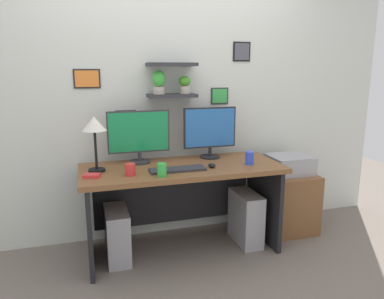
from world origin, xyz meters
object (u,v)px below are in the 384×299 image
at_px(desk, 181,188).
at_px(monitor_right, 210,131).
at_px(pen_cup, 162,170).
at_px(water_cup, 249,158).
at_px(computer_mouse, 212,166).
at_px(monitor_left, 139,135).
at_px(printer, 289,164).
at_px(keyboard, 177,169).
at_px(computer_tower_right, 246,218).
at_px(drawer_cabinet, 287,201).
at_px(computer_tower_left, 117,234).
at_px(coffee_mug, 130,169).
at_px(scissors_tray, 92,176).
at_px(desk_lamp, 94,128).

bearing_deg(desk, monitor_right, 27.10).
distance_m(pen_cup, water_cup, 0.79).
bearing_deg(computer_mouse, monitor_left, 148.74).
bearing_deg(pen_cup, printer, 15.67).
relative_size(monitor_left, keyboard, 1.19).
xyz_separation_m(water_cup, computer_tower_right, (0.03, 0.09, -0.57)).
distance_m(desk, drawer_cabinet, 1.12).
relative_size(water_cup, computer_tower_right, 0.24).
relative_size(pen_cup, printer, 0.26).
height_order(computer_mouse, computer_tower_left, computer_mouse).
xyz_separation_m(computer_mouse, computer_tower_left, (-0.77, 0.12, -0.55)).
distance_m(coffee_mug, pen_cup, 0.24).
bearing_deg(computer_tower_left, water_cup, -6.29).
bearing_deg(water_cup, computer_tower_left, 173.71).
height_order(scissors_tray, computer_tower_right, scissors_tray).
xyz_separation_m(desk, computer_tower_right, (0.58, -0.08, -0.31)).
bearing_deg(computer_tower_left, monitor_left, 41.73).
height_order(coffee_mug, pen_cup, pen_cup).
distance_m(monitor_left, computer_mouse, 0.67).
relative_size(coffee_mug, water_cup, 0.82).
distance_m(coffee_mug, computer_tower_right, 1.17).
bearing_deg(scissors_tray, desk, 13.00).
xyz_separation_m(computer_mouse, drawer_cabinet, (0.87, 0.23, -0.48)).
relative_size(scissors_tray, drawer_cabinet, 0.21).
bearing_deg(desk_lamp, computer_mouse, -9.16).
xyz_separation_m(scissors_tray, drawer_cabinet, (1.81, 0.24, -0.48)).
xyz_separation_m(monitor_left, keyboard, (0.24, -0.34, -0.23)).
xyz_separation_m(monitor_right, scissors_tray, (-1.04, -0.33, -0.23)).
bearing_deg(drawer_cabinet, desk, -176.40).
relative_size(desk, scissors_tray, 13.71).
relative_size(monitor_right, computer_tower_left, 1.13).
bearing_deg(drawer_cabinet, monitor_right, 173.06).
bearing_deg(monitor_left, desk, -27.10).
bearing_deg(water_cup, keyboard, -178.91).
bearing_deg(coffee_mug, monitor_left, 70.73).
bearing_deg(computer_tower_right, keyboard, -171.06).
distance_m(desk_lamp, scissors_tray, 0.36).
bearing_deg(coffee_mug, pen_cup, -24.89).
bearing_deg(printer, desk, -176.40).
bearing_deg(computer_tower_left, coffee_mug, -54.69).
bearing_deg(monitor_right, computer_mouse, -106.48).
bearing_deg(monitor_right, pen_cup, -139.49).
bearing_deg(scissors_tray, computer_tower_left, 35.04).
bearing_deg(keyboard, monitor_left, 125.65).
height_order(coffee_mug, scissors_tray, coffee_mug).
bearing_deg(drawer_cabinet, scissors_tray, -172.59).
bearing_deg(scissors_tray, computer_tower_right, 3.98).
bearing_deg(desk_lamp, scissors_tray, -106.59).
distance_m(computer_mouse, computer_tower_left, 0.96).
distance_m(monitor_right, printer, 0.85).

